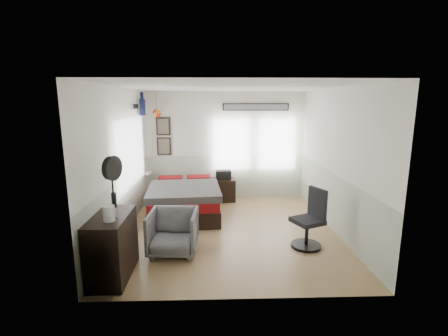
{
  "coord_description": "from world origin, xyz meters",
  "views": [
    {
      "loc": [
        -0.31,
        -5.92,
        2.44
      ],
      "look_at": [
        -0.1,
        0.4,
        1.15
      ],
      "focal_mm": 26.0,
      "sensor_mm": 36.0,
      "label": 1
    }
  ],
  "objects": [
    {
      "name": "nightstand",
      "position": [
        -0.06,
        1.93,
        0.28
      ],
      "size": [
        0.59,
        0.49,
        0.56
      ],
      "primitive_type": "cube",
      "rotation": [
        0.0,
        0.0,
        0.08
      ],
      "color": "black",
      "rests_on": "ground_plane"
    },
    {
      "name": "bed",
      "position": [
        -0.96,
        0.98,
        0.32
      ],
      "size": [
        1.61,
        2.16,
        0.66
      ],
      "rotation": [
        0.0,
        0.0,
        0.07
      ],
      "color": "black",
      "rests_on": "ground_plane"
    },
    {
      "name": "stand_fan",
      "position": [
        -1.67,
        -1.6,
        1.55
      ],
      "size": [
        0.2,
        0.33,
        0.84
      ],
      "rotation": [
        0.0,
        0.0,
        -0.35
      ],
      "color": "black",
      "rests_on": "dresser"
    },
    {
      "name": "room_shell",
      "position": [
        -0.08,
        0.19,
        1.61
      ],
      "size": [
        4.02,
        4.52,
        2.71
      ],
      "color": "white",
      "rests_on": "ground_plane"
    },
    {
      "name": "task_chair",
      "position": [
        1.32,
        -0.77,
        0.41
      ],
      "size": [
        0.6,
        0.6,
        1.02
      ],
      "rotation": [
        0.0,
        0.0,
        0.42
      ],
      "color": "black",
      "rests_on": "ground_plane"
    },
    {
      "name": "black_bag",
      "position": [
        -0.06,
        1.93,
        0.67
      ],
      "size": [
        0.38,
        0.26,
        0.22
      ],
      "primitive_type": "cube",
      "rotation": [
        0.0,
        0.0,
        0.05
      ],
      "color": "black",
      "rests_on": "nightstand"
    },
    {
      "name": "dresser",
      "position": [
        -1.74,
        -1.62,
        0.45
      ],
      "size": [
        0.48,
        1.0,
        0.9
      ],
      "primitive_type": "cube",
      "color": "black",
      "rests_on": "ground_plane"
    },
    {
      "name": "bottle",
      "position": [
        -1.73,
        -1.46,
        1.04
      ],
      "size": [
        0.07,
        0.07,
        0.28
      ],
      "primitive_type": "cylinder",
      "color": "black",
      "rests_on": "dresser"
    },
    {
      "name": "armchair",
      "position": [
        -0.98,
        -0.93,
        0.36
      ],
      "size": [
        0.8,
        0.83,
        0.72
      ],
      "primitive_type": "imported",
      "rotation": [
        0.0,
        0.0,
        -0.05
      ],
      "color": "gray",
      "rests_on": "ground_plane"
    },
    {
      "name": "wall_decor",
      "position": [
        -1.1,
        1.96,
        2.1
      ],
      "size": [
        3.55,
        1.32,
        1.44
      ],
      "color": "black",
      "rests_on": "room_shell"
    },
    {
      "name": "ground_plane",
      "position": [
        0.0,
        0.0,
        -0.01
      ],
      "size": [
        4.0,
        4.5,
        0.01
      ],
      "primitive_type": "cube",
      "color": "olive"
    },
    {
      "name": "kettle",
      "position": [
        -1.69,
        -1.82,
        1.0
      ],
      "size": [
        0.18,
        0.15,
        0.21
      ],
      "rotation": [
        0.0,
        0.0,
        -0.16
      ],
      "color": "silver",
      "rests_on": "dresser"
    }
  ]
}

